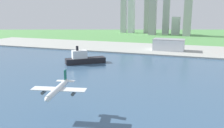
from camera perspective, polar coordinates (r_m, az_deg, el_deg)
ground_plane at (r=302.77m, az=3.68°, el=-1.72°), size 2400.00×2400.00×0.00m
water_bay at (r=247.76m, az=-0.17°, el=-4.94°), size 840.00×360.00×0.15m
industrial_pier at (r=484.62m, az=9.90°, el=3.69°), size 840.00×140.00×2.50m
airplane_landing at (r=167.07m, az=-13.05°, el=-6.07°), size 39.44×42.72×13.66m
cargo_ship at (r=347.13m, az=-6.91°, el=1.31°), size 54.75×48.77×26.23m
warehouse_main at (r=462.50m, az=13.60°, el=4.60°), size 57.98×32.59×21.43m
distant_skyline at (r=811.06m, az=10.75°, el=11.37°), size 242.57×75.19×154.69m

